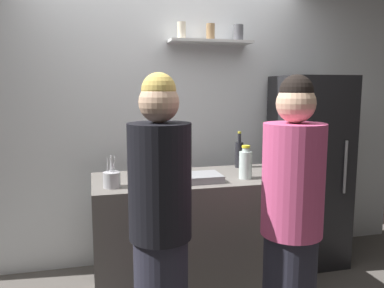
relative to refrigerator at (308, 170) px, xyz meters
The scene contains 12 objects.
back_wall_assembly 1.38m from the refrigerator, 162.17° to the left, with size 4.80×0.32×2.60m.
refrigerator is the anchor object (origin of this frame).
counter 1.29m from the refrigerator, 163.78° to the right, with size 1.46×0.69×0.93m, color #66605B.
baking_pan 1.28m from the refrigerator, 157.87° to the right, with size 0.34×0.24×0.05m, color gray.
utensil_holder 1.85m from the refrigerator, 164.07° to the right, with size 0.12×0.12×0.22m.
wine_bottle_amber_glass 1.50m from the refrigerator, 167.69° to the right, with size 0.07×0.07×0.30m.
wine_bottle_pale_glass 0.93m from the refrigerator, 135.79° to the right, with size 0.08×0.08×0.28m.
wine_bottle_dark_glass 0.74m from the refrigerator, behind, with size 0.07×0.07×0.30m.
wine_bottle_green_glass 1.59m from the refrigerator, 165.21° to the right, with size 0.07×0.07×0.31m.
water_bottle_plastic 0.97m from the refrigerator, 149.11° to the right, with size 0.10×0.10×0.25m.
person_blonde 1.91m from the refrigerator, 144.64° to the right, with size 0.34×0.34×1.67m.
person_pink_top 1.48m from the refrigerator, 124.29° to the right, with size 0.34×0.34×1.67m.
Camera 1 is at (-0.65, -2.27, 1.60)m, focal length 36.63 mm.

